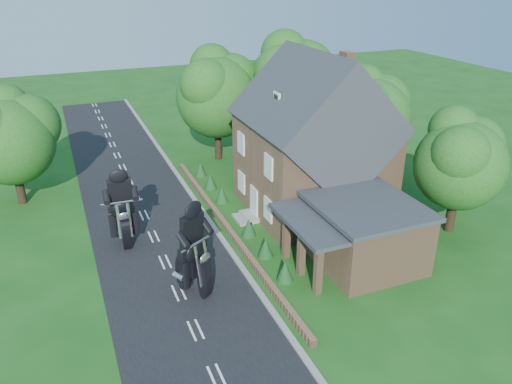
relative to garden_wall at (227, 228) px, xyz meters
name	(u,v)px	position (x,y,z in m)	size (l,w,h in m)	color
ground	(179,293)	(-4.30, -5.00, -0.20)	(120.00, 120.00, 0.00)	#164A14
road	(179,292)	(-4.30, -5.00, -0.19)	(7.00, 80.00, 0.02)	black
kerb	(248,276)	(-0.65, -5.00, -0.14)	(0.30, 80.00, 0.12)	gray
garden_wall	(227,228)	(0.00, 0.00, 0.00)	(0.30, 22.00, 0.40)	#8C6647
house	(313,145)	(6.19, 1.00, 4.14)	(9.54, 8.64, 10.24)	#8C6647
annex	(361,232)	(5.57, -5.80, 1.57)	(7.05, 5.94, 3.44)	#8C6647
tree_annex_side	(465,156)	(12.83, -4.90, 4.49)	(5.64, 5.20, 7.48)	black
tree_house_right	(373,112)	(12.35, 3.62, 4.99)	(6.51, 6.00, 8.40)	black
tree_behind_house	(295,80)	(9.88, 11.14, 6.03)	(7.81, 7.20, 10.08)	black
tree_behind_left	(221,90)	(3.86, 12.13, 5.53)	(6.94, 6.40, 9.16)	black
tree_far_road	(15,133)	(-11.16, 9.11, 4.64)	(6.08, 5.60, 7.84)	black
shrub_a	(285,271)	(1.00, -6.00, 0.35)	(0.90, 0.90, 1.10)	#133C18
shrub_b	(265,247)	(1.00, -3.50, 0.35)	(0.90, 0.90, 1.10)	#133C18
shrub_c	(249,227)	(1.00, -1.00, 0.35)	(0.90, 0.90, 1.10)	#133C18
shrub_d	(222,195)	(1.00, 4.00, 0.35)	(0.90, 0.90, 1.10)	#133C18
shrub_e	(211,181)	(1.00, 6.50, 0.35)	(0.90, 0.90, 1.10)	#133C18
shrub_f	(201,169)	(1.00, 9.00, 0.35)	(0.90, 0.90, 1.10)	#133C18
motorcycle_lead	(195,279)	(-3.53, -5.28, 0.55)	(0.41, 1.61, 1.50)	black
motorcycle_follow	(125,233)	(-5.92, 0.78, 0.50)	(0.38, 1.51, 1.41)	black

